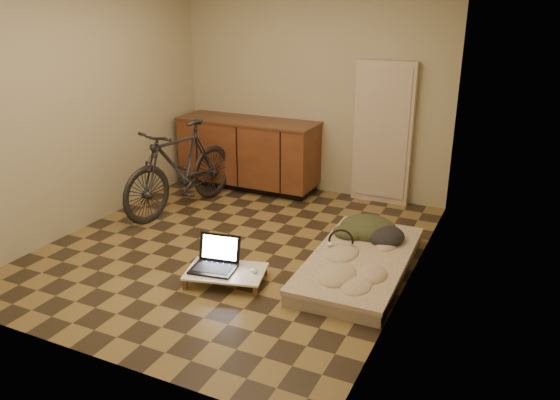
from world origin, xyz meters
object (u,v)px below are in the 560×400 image
at_px(lap_desk, 226,272).
at_px(laptop, 215,262).
at_px(bicycle, 180,163).
at_px(futon, 360,263).

bearing_deg(lap_desk, laptop, 159.49).
relative_size(bicycle, laptop, 4.04).
bearing_deg(laptop, bicycle, 124.51).
relative_size(lap_desk, laptop, 1.77).
distance_m(bicycle, futon, 2.50).
xyz_separation_m(bicycle, laptop, (1.26, -1.30, -0.40)).
height_order(bicycle, laptop, bicycle).
distance_m(futon, laptop, 1.32).
height_order(futon, lap_desk, futon).
bearing_deg(bicycle, futon, -3.95).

